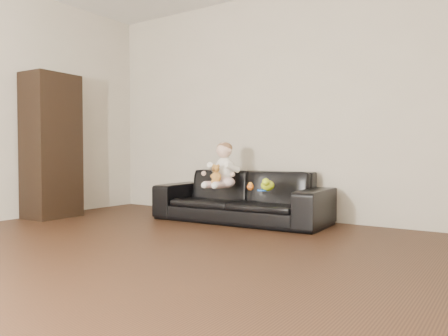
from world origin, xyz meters
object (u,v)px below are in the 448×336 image
Objects in this scene: toy_rattle at (250,187)px; toy_green at (268,185)px; teddy_bear at (216,174)px; toy_blue_disc at (262,190)px; cabinet at (51,146)px; baby at (223,168)px; sofa at (241,196)px.

toy_green is at bearing 18.98° from toy_rattle.
toy_blue_disc is (0.50, 0.10, -0.15)m from teddy_bear.
cabinet is 2.51m from toy_blue_disc.
toy_blue_disc is at bearing 25.20° from teddy_bear.
baby is at bearing 107.70° from teddy_bear.
toy_green is 0.07m from toy_blue_disc.
toy_rattle is at bearing 24.73° from teddy_bear.
toy_rattle is at bearing -161.02° from toy_green.
teddy_bear is at bearing -166.62° from toy_green.
toy_green is (0.55, 0.13, -0.11)m from teddy_bear.
cabinet is (-1.99, -0.95, 0.55)m from sofa.
teddy_bear is 1.92× the size of toy_blue_disc.
baby is at bearing 22.66° from cabinet.
sofa is 11.91× the size of toy_green.
cabinet is at bearing -160.85° from toy_green.
baby reaches higher than toy_green.
cabinet is 8.32× the size of teddy_bear.
baby is 3.15× the size of toy_green.
baby reaches higher than toy_blue_disc.
sofa reaches higher than toy_green.
toy_rattle is (0.39, -0.08, -0.18)m from baby.
sofa is at bearing 155.78° from toy_blue_disc.
toy_green is at bearing -20.68° from sofa.
teddy_bear is 0.53m from toy_blue_disc.
teddy_bear is at bearing -168.72° from toy_blue_disc.
baby is at bearing -150.10° from sofa.
sofa is 0.32m from toy_rattle.
teddy_bear reaches higher than sofa.
cabinet reaches higher than sofa.
sofa is 0.44m from toy_green.
teddy_bear is (0.01, -0.15, -0.06)m from baby.
toy_blue_disc is (0.12, 0.03, -0.03)m from toy_rattle.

